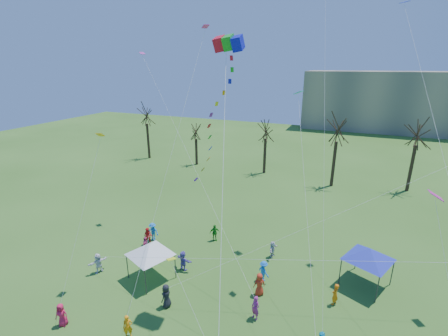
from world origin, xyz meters
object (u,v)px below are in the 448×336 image
at_px(distant_building, 428,103).
at_px(canopy_tent_white, 150,249).
at_px(canopy_tent_blue, 369,254).
at_px(big_box_kite, 219,124).

distance_m(distant_building, canopy_tent_white, 81.27).
relative_size(distant_building, canopy_tent_blue, 14.93).
bearing_deg(canopy_tent_white, big_box_kite, -4.67).
distance_m(distant_building, canopy_tent_blue, 70.99).
bearing_deg(distant_building, big_box_kite, -107.86).
distance_m(big_box_kite, canopy_tent_white, 12.26).
relative_size(canopy_tent_white, canopy_tent_blue, 0.97).
bearing_deg(big_box_kite, distant_building, 72.14).
height_order(big_box_kite, canopy_tent_white, big_box_kite).
bearing_deg(big_box_kite, canopy_tent_white, 175.33).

